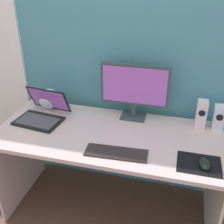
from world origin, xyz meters
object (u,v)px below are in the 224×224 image
at_px(keyboard_external, 116,153).
at_px(mouse, 205,164).
at_px(laptop, 42,113).
at_px(fishbowl, 49,99).
at_px(speaker_near_monitor, 201,114).
at_px(speaker_right, 219,117).
at_px(monitor, 134,89).

distance_m(keyboard_external, mouse, 0.51).
height_order(laptop, mouse, laptop).
bearing_deg(fishbowl, speaker_near_monitor, 0.34).
distance_m(speaker_right, keyboard_external, 0.77).
bearing_deg(fishbowl, speaker_right, 0.31).
bearing_deg(monitor, laptop, -163.32).
distance_m(speaker_right, speaker_near_monitor, 0.12).
bearing_deg(monitor, keyboard_external, -91.98).
height_order(speaker_right, mouse, speaker_right).
distance_m(monitor, laptop, 0.70).
relative_size(monitor, mouse, 4.91).
xyz_separation_m(keyboard_external, mouse, (0.51, 0.00, 0.02)).
bearing_deg(laptop, mouse, -13.31).
xyz_separation_m(monitor, mouse, (0.50, -0.46, -0.21)).
bearing_deg(fishbowl, laptop, -81.98).
bearing_deg(speaker_right, laptop, -171.48).
bearing_deg(keyboard_external, fishbowl, 142.32).
distance_m(speaker_right, laptop, 1.25).
height_order(speaker_near_monitor, mouse, speaker_near_monitor).
bearing_deg(fishbowl, mouse, -21.03).
bearing_deg(speaker_right, mouse, -101.84).
relative_size(speaker_right, fishbowl, 1.07).
distance_m(monitor, mouse, 0.71).
bearing_deg(speaker_right, monitor, 179.24).
distance_m(speaker_right, fishbowl, 1.26).
bearing_deg(speaker_right, speaker_near_monitor, 179.97).
distance_m(speaker_right, mouse, 0.47).
relative_size(speaker_right, laptop, 0.48).
height_order(keyboard_external, mouse, mouse).
height_order(monitor, fishbowl, monitor).
height_order(monitor, speaker_near_monitor, monitor).
distance_m(speaker_near_monitor, keyboard_external, 0.68).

